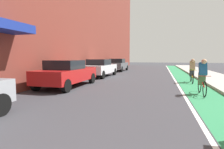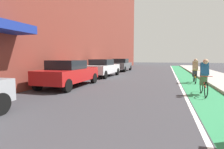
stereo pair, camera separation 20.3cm
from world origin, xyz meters
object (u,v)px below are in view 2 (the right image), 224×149
(parked_sedan_red, at_px, (69,73))
(parked_sedan_white, at_px, (102,68))
(cyclist_mid, at_px, (204,76))
(cyclist_trailing, at_px, (195,70))
(parked_sedan_gray, at_px, (121,65))

(parked_sedan_red, height_order, parked_sedan_white, same)
(cyclist_mid, height_order, cyclist_trailing, cyclist_mid)
(parked_sedan_gray, bearing_deg, cyclist_trailing, -50.36)
(parked_sedan_gray, distance_m, cyclist_mid, 14.61)
(cyclist_mid, bearing_deg, parked_sedan_gray, 118.81)
(parked_sedan_red, relative_size, cyclist_trailing, 2.59)
(parked_sedan_red, distance_m, cyclist_trailing, 8.14)
(parked_sedan_red, xyz_separation_m, parked_sedan_gray, (-0.00, 12.46, -0.00))
(parked_sedan_red, bearing_deg, parked_sedan_white, 90.01)
(cyclist_trailing, bearing_deg, parked_sedan_white, 164.78)
(parked_sedan_white, relative_size, cyclist_trailing, 2.64)
(cyclist_mid, bearing_deg, parked_sedan_white, 139.40)
(parked_sedan_white, xyz_separation_m, parked_sedan_gray, (0.00, 6.76, -0.00))
(parked_sedan_white, height_order, cyclist_trailing, cyclist_trailing)
(parked_sedan_white, bearing_deg, cyclist_trailing, -15.22)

